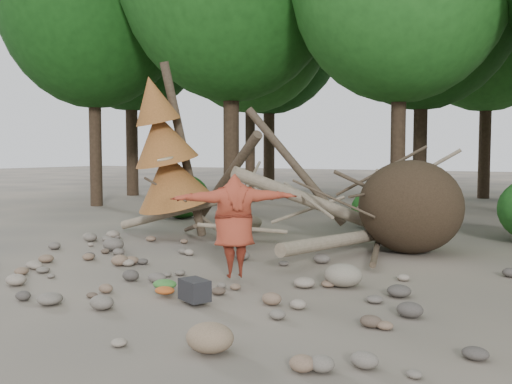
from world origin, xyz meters
The scene contains 12 objects.
ground centered at (0.00, 0.00, 0.00)m, with size 120.00×120.00×0.00m, color #514C44.
deadfall_pile centered at (2.02, 4.24, 0.95)m, with size 8.55×5.24×3.30m.
dead_conifer centered at (-3.12, 3.37, 2.11)m, with size 2.06×2.16×4.35m.
bush_left centered at (-5.50, 7.20, 0.72)m, with size 1.80×1.80×1.44m, color #154612.
bush_mid centered at (0.80, 7.80, 0.56)m, with size 1.40×1.40×1.12m, color #1D591A.
frisbee_thrower centered at (0.72, 0.24, 0.93)m, with size 2.90×1.82×1.99m.
backpack centered at (0.97, -1.25, 0.15)m, with size 0.44×0.30×0.30m, color black.
cloth_green centered at (0.16, -0.89, 0.07)m, with size 0.38×0.32×0.14m, color #356E2C.
cloth_orange centered at (0.36, -1.15, 0.06)m, with size 0.31×0.25×0.11m, color #A54B1C.
boulder_front_right centered at (2.22, -2.75, 0.16)m, with size 0.53×0.48×0.32m, color #866D53.
boulder_mid_right centered at (2.42, 0.76, 0.19)m, with size 0.62×0.56×0.37m, color gray.
boulder_mid_left centered at (-3.10, 1.48, 0.14)m, with size 0.47×0.43×0.28m, color #5F5850.
Camera 1 is at (5.54, -7.73, 2.14)m, focal length 40.00 mm.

